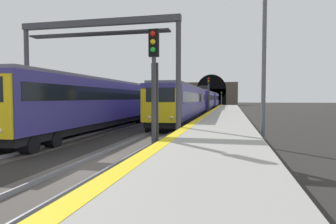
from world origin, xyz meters
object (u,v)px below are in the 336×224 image
Objects in this scene: railway_signal_near at (154,83)px; train_main_approaching at (203,100)px; train_adjacent_platform at (163,100)px; catenary_mast_near at (263,65)px; overhead_signal_gantry at (98,49)px; railway_signal_far at (221,97)px; railway_signal_mid at (209,94)px.

train_main_approaching is at bearing -177.25° from railway_signal_near.
train_adjacent_platform is 7.59× the size of catenary_mast_near.
train_main_approaching is 12.12× the size of railway_signal_near.
train_main_approaching is 10.25m from train_adjacent_platform.
overhead_signal_gantry is (4.46, 4.50, 2.22)m from railway_signal_near.
railway_signal_far is at bearing -3.60° from overhead_signal_gantry.
train_main_approaching reaches higher than railway_signal_far.
railway_signal_mid is 23.06m from overhead_signal_gantry.
railway_signal_far is at bearing 3.65° from catenary_mast_near.
railway_signal_near is 1.14× the size of railway_signal_far.
railway_signal_mid is at bearing -11.31° from overhead_signal_gantry.
train_main_approaching is at bearing -171.55° from railway_signal_mid.
catenary_mast_near reaches higher than train_adjacent_platform.
train_main_approaching reaches higher than train_adjacent_platform.
train_adjacent_platform is at bearing -167.13° from railway_signal_near.
railway_signal_near is at bearing 12.56° from train_adjacent_platform.
catenary_mast_near is (-70.98, -4.53, 1.49)m from railway_signal_far.
overhead_signal_gantry is at bearing -134.77° from railway_signal_near.
railway_signal_near is at bearing 137.74° from catenary_mast_near.
railway_signal_near is 0.99× the size of railway_signal_mid.
catenary_mast_near is at bearing 137.74° from railway_signal_near.
overhead_signal_gantry is (-35.40, 2.58, 3.18)m from train_main_approaching.
catenary_mast_near is (-34.88, -6.44, 2.09)m from train_main_approaching.
railway_signal_far is 0.48× the size of overhead_signal_gantry.
catenary_mast_near reaches higher than overhead_signal_gantry.
railway_signal_near is 26.97m from railway_signal_mid.
overhead_signal_gantry is 1.14× the size of catenary_mast_near.
railway_signal_mid reaches higher than railway_signal_near.
train_main_approaching is 36.16m from railway_signal_far.
railway_signal_near reaches higher than train_main_approaching.
railway_signal_far is (75.96, 0.00, -0.36)m from railway_signal_near.
train_adjacent_platform is at bearing 24.04° from catenary_mast_near.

